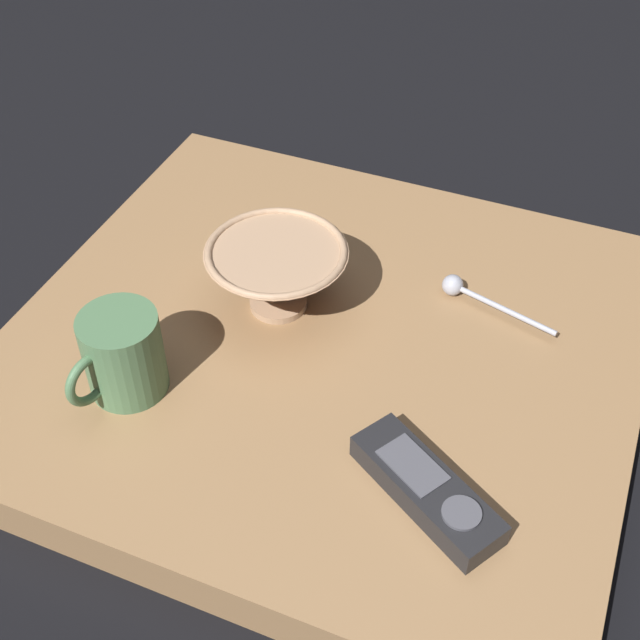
{
  "coord_description": "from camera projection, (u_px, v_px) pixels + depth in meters",
  "views": [
    {
      "loc": [
        -0.58,
        -0.23,
        0.67
      ],
      "look_at": [
        0.0,
        0.01,
        0.07
      ],
      "focal_mm": 48.06,
      "sensor_mm": 36.0,
      "label": 1
    }
  ],
  "objects": [
    {
      "name": "coffee_mug",
      "position": [
        122.0,
        355.0,
        0.8
      ],
      "size": [
        0.11,
        0.08,
        0.09
      ],
      "color": "#4C724C",
      "rests_on": "table"
    },
    {
      "name": "ground_plane",
      "position": [
        325.0,
        369.0,
        0.92
      ],
      "size": [
        6.0,
        6.0,
        0.0
      ],
      "primitive_type": "plane",
      "color": "black"
    },
    {
      "name": "cereal_bowl",
      "position": [
        277.0,
        274.0,
        0.89
      ],
      "size": [
        0.15,
        0.15,
        0.08
      ],
      "color": "tan",
      "rests_on": "table"
    },
    {
      "name": "tv_remote_near",
      "position": [
        426.0,
        489.0,
        0.73
      ],
      "size": [
        0.12,
        0.15,
        0.03
      ],
      "color": "black",
      "rests_on": "table"
    },
    {
      "name": "teaspoon",
      "position": [
        466.0,
        291.0,
        0.92
      ],
      "size": [
        0.05,
        0.13,
        0.02
      ],
      "color": "#A3A5B2",
      "rests_on": "table"
    },
    {
      "name": "table",
      "position": [
        325.0,
        353.0,
        0.9
      ],
      "size": [
        0.59,
        0.63,
        0.05
      ],
      "color": "#936D47",
      "rests_on": "ground"
    }
  ]
}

